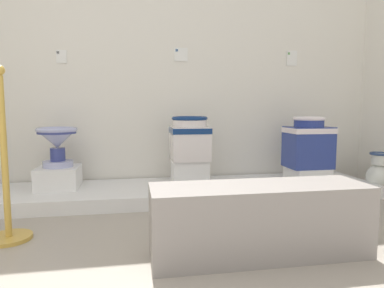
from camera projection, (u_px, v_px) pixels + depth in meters
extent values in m
cube|color=#A3998C|center=(242.00, 287.00, 1.57)|extent=(6.08, 5.59, 0.02)
cube|color=white|center=(181.00, 45.00, 3.40)|extent=(4.28, 0.06, 2.92)
cube|color=white|center=(188.00, 191.00, 3.13)|extent=(3.51, 0.77, 0.12)
cube|color=white|center=(59.00, 177.00, 3.00)|extent=(0.35, 0.36, 0.19)
cylinder|color=#ADB3E0|center=(58.00, 164.00, 2.99)|extent=(0.26, 0.26, 0.05)
cylinder|color=#343E85|center=(58.00, 154.00, 2.98)|extent=(0.13, 0.13, 0.11)
cone|color=#ADB3E0|center=(57.00, 139.00, 2.96)|extent=(0.33, 0.33, 0.16)
cylinder|color=#343E85|center=(57.00, 132.00, 2.96)|extent=(0.33, 0.33, 0.03)
torus|color=#ADB3E0|center=(57.00, 130.00, 2.95)|extent=(0.35, 0.35, 0.04)
cylinder|color=#343E85|center=(57.00, 130.00, 2.96)|extent=(0.23, 0.23, 0.01)
cube|color=white|center=(190.00, 172.00, 3.15)|extent=(0.32, 0.29, 0.23)
cube|color=white|center=(190.00, 143.00, 3.12)|extent=(0.34, 0.34, 0.31)
cube|color=navy|center=(190.00, 130.00, 3.11)|extent=(0.35, 0.34, 0.05)
cylinder|color=white|center=(190.00, 122.00, 3.10)|extent=(0.31, 0.31, 0.08)
torus|color=navy|center=(190.00, 118.00, 3.10)|extent=(0.33, 0.33, 0.04)
cube|color=white|center=(307.00, 174.00, 3.27)|extent=(0.34, 0.35, 0.14)
cube|color=navy|center=(308.00, 147.00, 3.25)|extent=(0.40, 0.32, 0.39)
cube|color=white|center=(309.00, 130.00, 3.23)|extent=(0.41, 0.33, 0.05)
cylinder|color=navy|center=(309.00, 123.00, 3.22)|extent=(0.28, 0.28, 0.08)
torus|color=white|center=(309.00, 119.00, 3.22)|extent=(0.30, 0.30, 0.04)
cube|color=white|center=(61.00, 57.00, 3.19)|extent=(0.09, 0.01, 0.12)
cube|color=slate|center=(58.00, 52.00, 3.18)|extent=(0.02, 0.01, 0.02)
cube|color=white|center=(181.00, 55.00, 3.38)|extent=(0.14, 0.01, 0.13)
cube|color=#386BAD|center=(177.00, 50.00, 3.37)|extent=(0.02, 0.01, 0.02)
cube|color=white|center=(292.00, 58.00, 3.58)|extent=(0.11, 0.01, 0.16)
cube|color=#5B9E4C|center=(289.00, 54.00, 3.57)|extent=(0.02, 0.01, 0.02)
cylinder|color=navy|center=(378.00, 192.00, 3.27)|extent=(0.18, 0.18, 0.03)
ellipsoid|color=white|center=(378.00, 178.00, 3.26)|extent=(0.23, 0.23, 0.25)
cylinder|color=white|center=(379.00, 159.00, 3.24)|extent=(0.14, 0.14, 0.11)
torus|color=navy|center=(380.00, 154.00, 3.23)|extent=(0.18, 0.18, 0.02)
cylinder|color=gold|center=(9.00, 238.00, 2.12)|extent=(0.28, 0.28, 0.02)
cylinder|color=gold|center=(4.00, 158.00, 2.06)|extent=(0.04, 0.04, 0.99)
cube|color=gray|center=(259.00, 220.00, 1.89)|extent=(1.22, 0.36, 0.40)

